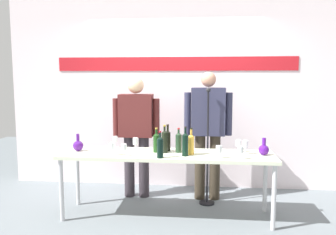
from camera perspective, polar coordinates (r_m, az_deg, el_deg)
name	(u,v)px	position (r m, az deg, el deg)	size (l,w,h in m)	color
ground_plane	(167,216)	(4.22, -0.21, -16.19)	(10.00, 10.00, 0.00)	slate
back_wall	(175,87)	(5.10, 1.19, 5.12)	(5.03, 0.11, 3.00)	white
display_table	(167,158)	(4.00, -0.22, -6.85)	(2.49, 0.61, 0.77)	silver
decanter_blue_left	(78,145)	(4.23, -14.85, -4.54)	(0.12, 0.12, 0.21)	#521A85
decanter_blue_right	(264,149)	(4.03, 15.77, -5.15)	(0.12, 0.12, 0.20)	#50168C
presenter_left	(136,128)	(4.65, -5.36, -1.83)	(0.64, 0.22, 1.65)	#332C32
presenter_right	(208,127)	(4.56, 6.71, -1.54)	(0.64, 0.22, 1.72)	#372E22
wine_bottle_0	(179,142)	(4.01, 1.79, -4.11)	(0.07, 0.07, 0.29)	#233C26
wine_bottle_1	(160,147)	(3.73, -1.33, -4.90)	(0.07, 0.07, 0.30)	black
wine_bottle_2	(168,140)	(4.07, -0.04, -3.77)	(0.07, 0.07, 0.32)	black
wine_bottle_3	(165,141)	(3.99, -0.58, -3.93)	(0.07, 0.07, 0.33)	black
wine_bottle_4	(185,144)	(3.83, 2.92, -4.40)	(0.07, 0.07, 0.33)	black
wine_bottle_5	(191,143)	(3.91, 3.90, -4.36)	(0.07, 0.07, 0.31)	gold
wine_bottle_6	(156,142)	(4.02, -1.96, -4.11)	(0.08, 0.08, 0.29)	#1A3F16
wine_glass_left_0	(135,141)	(4.19, -5.52, -4.01)	(0.06, 0.06, 0.15)	white
wine_glass_left_1	(115,139)	(4.33, -8.89, -3.62)	(0.06, 0.06, 0.15)	white
wine_glass_left_2	(112,146)	(3.91, -9.39, -4.81)	(0.06, 0.06, 0.15)	white
wine_glass_left_3	(124,147)	(3.86, -7.37, -4.95)	(0.06, 0.06, 0.14)	white
wine_glass_right_0	(238,143)	(4.09, 11.72, -4.24)	(0.06, 0.06, 0.15)	white
wine_glass_right_1	(241,150)	(3.76, 12.07, -5.33)	(0.07, 0.07, 0.14)	white
wine_glass_right_2	(245,144)	(4.01, 12.83, -4.43)	(0.07, 0.07, 0.16)	white
wine_glass_right_3	(219,149)	(3.75, 8.56, -5.31)	(0.07, 0.07, 0.14)	white
microphone_stand	(207,166)	(4.47, 6.62, -8.05)	(0.20, 0.20, 1.52)	black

